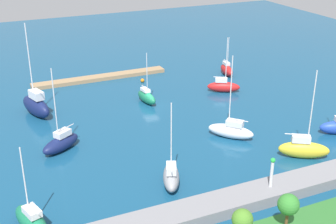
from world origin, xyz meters
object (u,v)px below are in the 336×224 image
(sailboat_navy_off_beacon, at_px, (36,105))
(sailboat_red_inner_mooring, at_px, (227,70))
(sailboat_yellow_by_breakwater, at_px, (304,149))
(sailboat_green_center_basin, at_px, (147,97))
(sailboat_red_east_end, at_px, (223,86))
(sailboat_navy_west_end, at_px, (61,143))
(sailboat_gray_near_pier, at_px, (171,176))
(sailboat_white_mid_basin, at_px, (231,130))
(park_tree_midwest, at_px, (288,205))
(sailboat_green_far_north, at_px, (31,220))
(harbor_beacon, at_px, (272,170))
(park_tree_west, at_px, (242,220))
(pier_dock, at_px, (100,78))
(mooring_buoy_orange, at_px, (142,80))

(sailboat_navy_off_beacon, bearing_deg, sailboat_red_inner_mooring, -100.34)
(sailboat_yellow_by_breakwater, relative_size, sailboat_navy_off_beacon, 0.82)
(sailboat_red_inner_mooring, height_order, sailboat_yellow_by_breakwater, sailboat_yellow_by_breakwater)
(sailboat_green_center_basin, relative_size, sailboat_red_east_end, 0.88)
(sailboat_yellow_by_breakwater, bearing_deg, sailboat_red_east_end, 115.67)
(sailboat_navy_west_end, bearing_deg, sailboat_gray_near_pier, 93.13)
(sailboat_white_mid_basin, relative_size, sailboat_navy_off_beacon, 0.82)
(park_tree_midwest, height_order, sailboat_navy_west_end, sailboat_navy_west_end)
(sailboat_navy_west_end, bearing_deg, sailboat_green_far_north, 35.92)
(sailboat_green_center_basin, height_order, sailboat_yellow_by_breakwater, sailboat_yellow_by_breakwater)
(sailboat_white_mid_basin, xyz_separation_m, sailboat_navy_off_beacon, (24.74, -20.06, 0.62))
(harbor_beacon, bearing_deg, park_tree_midwest, 66.97)
(park_tree_west, relative_size, sailboat_white_mid_basin, 0.34)
(park_tree_west, bearing_deg, sailboat_red_inner_mooring, -119.51)
(harbor_beacon, distance_m, sailboat_white_mid_basin, 15.85)
(sailboat_white_mid_basin, bearing_deg, park_tree_midwest, 120.97)
(park_tree_west, distance_m, sailboat_red_east_end, 44.59)
(sailboat_navy_off_beacon, bearing_deg, sailboat_white_mid_basin, -146.74)
(sailboat_gray_near_pier, bearing_deg, park_tree_midwest, -130.53)
(pier_dock, relative_size, sailboat_red_inner_mooring, 3.40)
(sailboat_red_inner_mooring, relative_size, sailboat_green_center_basin, 0.87)
(harbor_beacon, distance_m, sailboat_red_inner_mooring, 44.28)
(sailboat_navy_west_end, height_order, sailboat_yellow_by_breakwater, sailboat_yellow_by_breakwater)
(sailboat_navy_off_beacon, bearing_deg, sailboat_green_center_basin, -114.85)
(sailboat_gray_near_pier, xyz_separation_m, sailboat_green_far_north, (16.83, 1.93, -0.01))
(sailboat_white_mid_basin, xyz_separation_m, sailboat_green_far_north, (30.24, 10.09, 0.04))
(mooring_buoy_orange, bearing_deg, sailboat_red_east_end, 136.66)
(park_tree_midwest, xyz_separation_m, sailboat_white_mid_basin, (-6.75, -21.69, -2.60))
(pier_dock, xyz_separation_m, sailboat_green_far_north, (20.05, 43.15, 0.84))
(park_tree_west, bearing_deg, sailboat_yellow_by_breakwater, -144.55)
(sailboat_white_mid_basin, bearing_deg, mooring_buoy_orange, -35.41)
(park_tree_west, xyz_separation_m, sailboat_yellow_by_breakwater, (-18.24, -12.99, -2.70))
(sailboat_green_center_basin, xyz_separation_m, sailboat_green_far_north, (23.94, 27.84, 0.11))
(sailboat_red_east_end, bearing_deg, sailboat_yellow_by_breakwater, -66.32)
(sailboat_gray_near_pier, bearing_deg, pier_dock, 18.79)
(park_tree_west, height_order, sailboat_white_mid_basin, sailboat_white_mid_basin)
(sailboat_green_center_basin, relative_size, sailboat_green_far_north, 0.95)
(park_tree_west, height_order, sailboat_navy_west_end, sailboat_navy_west_end)
(sailboat_green_center_basin, bearing_deg, park_tree_west, -16.55)
(pier_dock, bearing_deg, park_tree_midwest, 93.60)
(sailboat_yellow_by_breakwater, xyz_separation_m, mooring_buoy_orange, (8.83, -37.25, -0.97))
(sailboat_navy_west_end, bearing_deg, park_tree_west, 79.08)
(park_tree_midwest, xyz_separation_m, sailboat_navy_off_beacon, (17.99, -41.75, -1.98))
(park_tree_midwest, relative_size, park_tree_west, 0.94)
(pier_dock, bearing_deg, sailboat_gray_near_pier, 85.53)
(park_tree_west, relative_size, sailboat_red_east_end, 0.41)
(park_tree_midwest, relative_size, sailboat_green_far_north, 0.42)
(sailboat_navy_off_beacon, bearing_deg, park_tree_west, 178.41)
(sailboat_navy_west_end, bearing_deg, sailboat_green_center_basin, -178.92)
(sailboat_yellow_by_breakwater, xyz_separation_m, sailboat_navy_off_beacon, (30.46, -29.31, 0.45))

